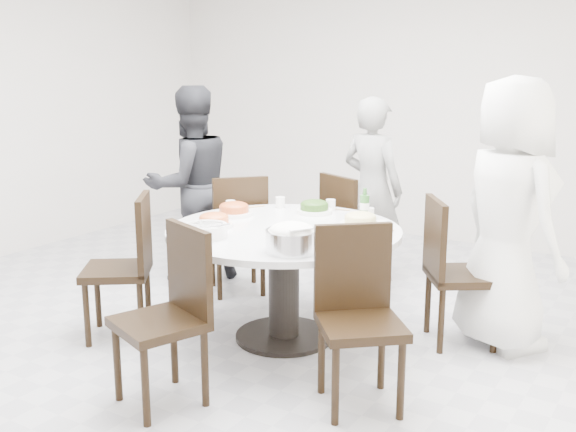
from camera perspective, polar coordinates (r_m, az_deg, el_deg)
The scene contains 22 objects.
floor at distance 4.71m, azimuth -3.09°, elevation -9.40°, with size 6.00×6.00×0.01m, color #B1B1B6.
wall_back at distance 7.03m, azimuth 11.22°, elevation 9.52°, with size 6.00×0.01×2.80m, color silver.
dining_table at distance 4.40m, azimuth -0.35°, elevation -5.78°, with size 1.50×1.50×0.75m, color silver.
chair_ne at distance 4.45m, azimuth 14.56°, elevation -4.62°, with size 0.42×0.42×0.95m, color black.
chair_n at distance 5.29m, azimuth 5.81°, elevation -1.51°, with size 0.42×0.42×0.95m, color black.
chair_nw at distance 5.29m, azimuth -4.38°, elevation -1.46°, with size 0.42×0.42×0.95m, color black.
chair_sw at distance 4.55m, azimuth -14.33°, elevation -4.23°, with size 0.42×0.42×0.95m, color black.
chair_s at distance 3.61m, azimuth -10.90°, elevation -8.58°, with size 0.42×0.42×0.95m, color black.
chair_se at distance 3.54m, azimuth 6.19°, elevation -8.86°, with size 0.42×0.42×0.95m, color black.
diner_right at distance 4.40m, azimuth 18.16°, elevation 0.07°, with size 0.84×0.54×1.71m, color white.
diner_middle at distance 5.59m, azimuth 7.13°, elevation 2.25°, with size 0.55×0.36×1.52m, color black.
diner_left at distance 5.57m, azimuth -8.24°, elevation 2.61°, with size 0.78×0.61×1.61m, color black.
dish_greens at distance 4.72m, azimuth 2.24°, elevation 0.65°, with size 0.25×0.25×0.07m, color white.
dish_pale at distance 4.35m, azimuth 6.15°, elevation -0.43°, with size 0.26×0.26×0.07m, color white.
dish_orange at distance 4.66m, azimuth -4.59°, elevation 0.48°, with size 0.26×0.26×0.07m, color white.
dish_redbrown at distance 3.88m, azimuth 4.02°, elevation -2.05°, with size 0.27×0.27×0.07m, color white.
dish_tofu at distance 4.35m, azimuth -6.29°, elevation -0.50°, with size 0.24×0.24×0.06m, color white.
rice_bowl at distance 3.74m, azimuth 0.31°, elevation -2.13°, with size 0.29×0.29×0.13m, color silver.
soup_bowl at distance 4.10m, azimuth -6.95°, elevation -1.24°, with size 0.26×0.26×0.08m, color white.
beverage_bottle at distance 4.52m, azimuth 6.50°, elevation 1.01°, with size 0.06×0.06×0.22m, color #2D6628.
tea_cups at distance 4.84m, azimuth 3.63°, elevation 1.03°, with size 0.07×0.07×0.08m, color white.
chopsticks at distance 4.82m, azimuth 3.79°, elevation 0.57°, with size 0.24×0.04×0.01m, color tan, non-canonical shape.
Camera 1 is at (2.53, -3.54, 1.78)m, focal length 42.00 mm.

